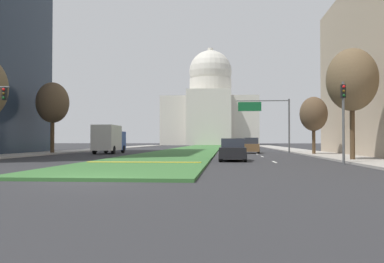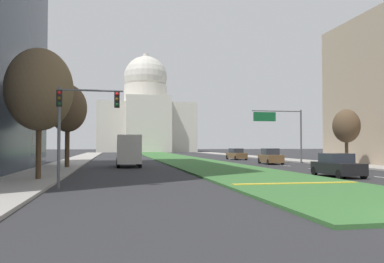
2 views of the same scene
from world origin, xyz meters
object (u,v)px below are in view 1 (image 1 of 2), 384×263
at_px(overhead_guide_sign, 269,114).
at_px(sedan_distant, 247,145).
at_px(sedan_midblock, 251,146).
at_px(street_tree_right_mid, 314,114).
at_px(street_tree_right_near, 352,80).
at_px(sedan_lead_stopped, 233,150).
at_px(box_truck_delivery, 109,139).
at_px(street_tree_left_mid, 53,103).
at_px(traffic_light_near_right, 343,112).
at_px(capitol_building, 210,109).

relative_size(overhead_guide_sign, sedan_distant, 1.38).
height_order(overhead_guide_sign, sedan_midblock, overhead_guide_sign).
bearing_deg(street_tree_right_mid, street_tree_right_near, -89.12).
distance_m(sedan_lead_stopped, sedan_midblock, 18.45).
bearing_deg(sedan_lead_stopped, box_truck_delivery, 131.40).
distance_m(street_tree_left_mid, sedan_midblock, 23.08).
bearing_deg(street_tree_right_mid, street_tree_left_mid, 177.11).
bearing_deg(sedan_lead_stopped, overhead_guide_sign, 76.78).
distance_m(traffic_light_near_right, overhead_guide_sign, 23.84).
relative_size(traffic_light_near_right, sedan_distant, 1.10).
xyz_separation_m(street_tree_left_mid, sedan_distant, (22.33, 18.72, -4.84)).
distance_m(street_tree_right_mid, box_truck_delivery, 22.63).
distance_m(capitol_building, box_truck_delivery, 87.96).
bearing_deg(overhead_guide_sign, street_tree_left_mid, -165.62).
height_order(traffic_light_near_right, sedan_lead_stopped, traffic_light_near_right).
distance_m(street_tree_right_near, street_tree_left_mid, 31.28).
relative_size(sedan_midblock, sedan_distant, 0.93).
relative_size(capitol_building, box_truck_delivery, 4.94).
xyz_separation_m(street_tree_right_near, sedan_distant, (-5.83, 32.32, -5.06)).
bearing_deg(sedan_midblock, capitol_building, 95.45).
xyz_separation_m(street_tree_right_near, sedan_lead_stopped, (-8.55, 0.01, -5.07)).
xyz_separation_m(overhead_guide_sign, street_tree_right_mid, (3.72, -7.63, -0.52)).
relative_size(sedan_lead_stopped, sedan_midblock, 0.99).
bearing_deg(traffic_light_near_right, sedan_lead_stopped, 150.46).
bearing_deg(overhead_guide_sign, traffic_light_near_right, -84.66).
height_order(street_tree_left_mid, sedan_distant, street_tree_left_mid).
bearing_deg(sedan_lead_stopped, street_tree_left_mid, 145.29).
relative_size(sedan_lead_stopped, box_truck_delivery, 0.68).
height_order(traffic_light_near_right, box_truck_delivery, traffic_light_near_right).
distance_m(traffic_light_near_right, box_truck_delivery, 28.56).
xyz_separation_m(capitol_building, street_tree_left_mid, (-14.04, -89.14, -5.90)).
height_order(capitol_building, street_tree_left_mid, capitol_building).
distance_m(street_tree_right_mid, sedan_midblock, 9.11).
xyz_separation_m(traffic_light_near_right, overhead_guide_sign, (-2.21, 23.69, 1.37)).
bearing_deg(sedan_lead_stopped, street_tree_right_mid, 55.50).
xyz_separation_m(capitol_building, sedan_distant, (8.30, -70.41, -10.74)).
height_order(street_tree_left_mid, sedan_midblock, street_tree_left_mid).
relative_size(street_tree_right_near, sedan_midblock, 1.86).
relative_size(capitol_building, sedan_lead_stopped, 7.26).
bearing_deg(street_tree_right_near, box_truck_delivery, 144.94).
xyz_separation_m(capitol_building, traffic_light_near_right, (12.44, -106.61, -8.22)).
bearing_deg(sedan_lead_stopped, street_tree_right_near, -0.09).
distance_m(street_tree_right_mid, sedan_lead_stopped, 15.15).
distance_m(street_tree_left_mid, sedan_distant, 29.54).
xyz_separation_m(street_tree_right_mid, sedan_distant, (-5.64, 20.14, -3.37)).
distance_m(traffic_light_near_right, street_tree_left_mid, 31.81).
height_order(capitol_building, overhead_guide_sign, capitol_building).
height_order(capitol_building, sedan_lead_stopped, capitol_building).
height_order(street_tree_right_near, sedan_lead_stopped, street_tree_right_near).
bearing_deg(box_truck_delivery, sedan_lead_stopped, -48.60).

